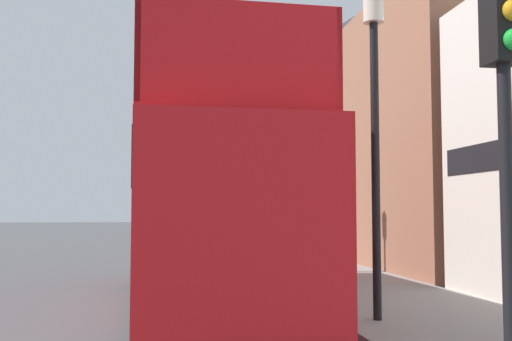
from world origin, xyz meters
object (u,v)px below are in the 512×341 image
object	(u,v)px
lamp_post_second	(281,157)
tour_bus	(201,206)
lamp_post_nearest	(374,86)
parked_car_ahead_of_bus	(210,246)
lamp_post_third	(240,175)
traffic_signal	(506,82)

from	to	relation	value
lamp_post_second	tour_bus	bearing A→B (deg)	-117.82
lamp_post_nearest	lamp_post_second	world-z (taller)	lamp_post_nearest
parked_car_ahead_of_bus	lamp_post_third	distance (m)	5.12
tour_bus	lamp_post_nearest	bearing A→B (deg)	-47.74
parked_car_ahead_of_bus	traffic_signal	world-z (taller)	traffic_signal
parked_car_ahead_of_bus	lamp_post_nearest	distance (m)	10.90
traffic_signal	lamp_post_third	size ratio (longest dim) A/B	0.86
lamp_post_nearest	lamp_post_third	world-z (taller)	lamp_post_nearest
lamp_post_second	lamp_post_third	bearing A→B (deg)	91.47
lamp_post_third	lamp_post_second	bearing A→B (deg)	-88.53
lamp_post_nearest	lamp_post_third	size ratio (longest dim) A/B	1.19
traffic_signal	lamp_post_second	size ratio (longest dim) A/B	0.84
parked_car_ahead_of_bus	lamp_post_second	world-z (taller)	lamp_post_second
tour_bus	lamp_post_third	xyz separation A→B (m)	(2.28, 11.92, 1.33)
parked_car_ahead_of_bus	lamp_post_third	bearing A→B (deg)	69.34
tour_bus	lamp_post_nearest	xyz separation A→B (m)	(2.53, -2.59, 1.85)
parked_car_ahead_of_bus	traffic_signal	distance (m)	14.63
lamp_post_nearest	lamp_post_second	distance (m)	7.27
parked_car_ahead_of_bus	lamp_post_third	xyz separation A→B (m)	(1.49, 4.19, 2.54)
parked_car_ahead_of_bus	traffic_signal	xyz separation A→B (m)	(1.45, -14.39, 2.25)
lamp_post_second	lamp_post_third	size ratio (longest dim) A/B	1.03
lamp_post_nearest	lamp_post_second	bearing A→B (deg)	90.54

